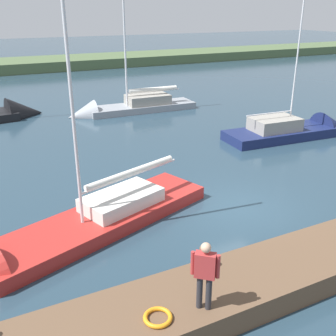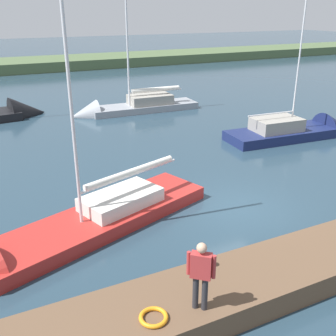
# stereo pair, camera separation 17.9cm
# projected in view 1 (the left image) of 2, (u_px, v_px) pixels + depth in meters

# --- Properties ---
(ground_plane) EXTENTS (200.00, 200.00, 0.00)m
(ground_plane) POSITION_uv_depth(u_px,v_px,m) (238.00, 207.00, 15.26)
(ground_plane) COLOR #263D4C
(far_shoreline) EXTENTS (180.00, 8.00, 2.40)m
(far_shoreline) POSITION_uv_depth(u_px,v_px,m) (40.00, 69.00, 49.86)
(far_shoreline) COLOR #4C603D
(far_shoreline) RESTS_ON ground_plane
(dock_pier) EXTENTS (24.76, 2.14, 0.68)m
(dock_pier) POSITION_uv_depth(u_px,v_px,m) (324.00, 257.00, 11.65)
(dock_pier) COLOR brown
(dock_pier) RESTS_ON ground_plane
(mooring_post_near) EXTENTS (0.19, 0.19, 0.61)m
(mooring_post_near) POSITION_uv_depth(u_px,v_px,m) (203.00, 258.00, 10.48)
(mooring_post_near) COLOR brown
(mooring_post_near) RESTS_ON dock_pier
(life_ring_buoy) EXTENTS (0.66, 0.66, 0.10)m
(life_ring_buoy) POSITION_uv_depth(u_px,v_px,m) (158.00, 317.00, 8.82)
(life_ring_buoy) COLOR orange
(life_ring_buoy) RESTS_ON dock_pier
(sailboat_outer_mooring) EXTENTS (9.50, 2.49, 10.74)m
(sailboat_outer_mooring) POSITION_uv_depth(u_px,v_px,m) (124.00, 110.00, 29.00)
(sailboat_outer_mooring) COLOR gray
(sailboat_outer_mooring) RESTS_ON ground_plane
(sailboat_far_right) EXTENTS (8.57, 2.89, 8.60)m
(sailboat_far_right) POSITION_uv_depth(u_px,v_px,m) (301.00, 132.00, 23.84)
(sailboat_far_right) COLOR navy
(sailboat_far_right) RESTS_ON ground_plane
(sailboat_far_left) EXTENTS (10.08, 5.29, 9.92)m
(sailboat_far_left) POSITION_uv_depth(u_px,v_px,m) (65.00, 240.00, 12.91)
(sailboat_far_left) COLOR #B22823
(sailboat_far_left) RESTS_ON ground_plane
(person_on_dock) EXTENTS (0.52, 0.47, 1.73)m
(person_on_dock) POSITION_uv_depth(u_px,v_px,m) (205.00, 271.00, 8.82)
(person_on_dock) COLOR #28282D
(person_on_dock) RESTS_ON dock_pier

